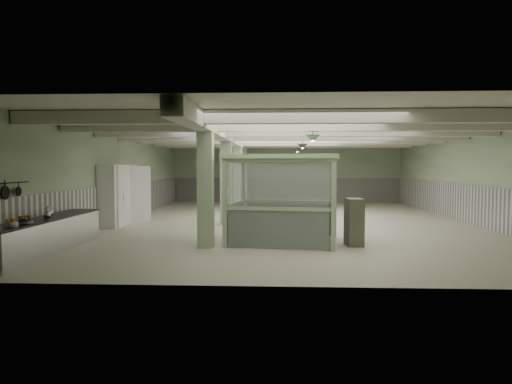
{
  "coord_description": "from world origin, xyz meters",
  "views": [
    {
      "loc": [
        -0.52,
        -18.42,
        2.26
      ],
      "look_at": [
        -1.31,
        -1.83,
        1.3
      ],
      "focal_mm": 32.0,
      "sensor_mm": 36.0,
      "label": 1
    }
  ],
  "objects_px": {
    "guard_booth": "(284,183)",
    "filing_cabinet": "(354,222)",
    "prep_counter": "(45,235)",
    "walkin_cooler": "(119,193)"
  },
  "relations": [
    {
      "from": "prep_counter",
      "to": "guard_booth",
      "type": "xyz_separation_m",
      "value": [
        6.2,
        2.03,
        1.28
      ]
    },
    {
      "from": "filing_cabinet",
      "to": "walkin_cooler",
      "type": "bearing_deg",
      "value": 145.5
    },
    {
      "from": "walkin_cooler",
      "to": "guard_booth",
      "type": "bearing_deg",
      "value": -31.01
    },
    {
      "from": "prep_counter",
      "to": "filing_cabinet",
      "type": "distance_m",
      "value": 8.31
    },
    {
      "from": "walkin_cooler",
      "to": "guard_booth",
      "type": "xyz_separation_m",
      "value": [
        6.28,
        -3.78,
        0.55
      ]
    },
    {
      "from": "guard_booth",
      "to": "filing_cabinet",
      "type": "distance_m",
      "value": 2.32
    },
    {
      "from": "walkin_cooler",
      "to": "guard_booth",
      "type": "height_order",
      "value": "guard_booth"
    },
    {
      "from": "prep_counter",
      "to": "walkin_cooler",
      "type": "xyz_separation_m",
      "value": [
        -0.08,
        5.8,
        0.73
      ]
    },
    {
      "from": "prep_counter",
      "to": "guard_booth",
      "type": "distance_m",
      "value": 6.65
    },
    {
      "from": "guard_booth",
      "to": "filing_cabinet",
      "type": "relative_size",
      "value": 2.64
    }
  ]
}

